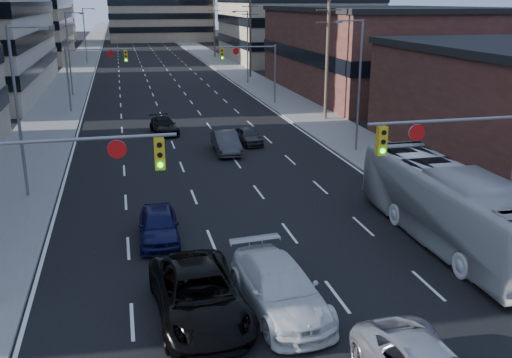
{
  "coord_description": "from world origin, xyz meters",
  "views": [
    {
      "loc": [
        -5.22,
        -11.05,
        10.15
      ],
      "look_at": [
        0.61,
        13.6,
        2.2
      ],
      "focal_mm": 40.0,
      "sensor_mm": 36.0,
      "label": 1
    }
  ],
  "objects": [
    {
      "name": "utility_pole_block",
      "position": [
        12.2,
        36.0,
        5.78
      ],
      "size": [
        2.2,
        0.28,
        11.0
      ],
      "color": "#4C3D2D",
      "rests_on": "ground"
    },
    {
      "name": "sedan_blue",
      "position": [
        -4.03,
        12.58,
        0.73
      ],
      "size": [
        1.87,
        4.33,
        1.45
      ],
      "primitive_type": "imported",
      "rotation": [
        0.0,
        0.0,
        -0.04
      ],
      "color": "#0D0F37",
      "rests_on": "ground"
    },
    {
      "name": "signal_near_left",
      "position": [
        -7.45,
        8.0,
        4.33
      ],
      "size": [
        6.59,
        0.33,
        6.0
      ],
      "color": "slate",
      "rests_on": "ground"
    },
    {
      "name": "bg_block_left",
      "position": [
        -28.0,
        140.0,
        10.0
      ],
      "size": [
        24.0,
        24.0,
        20.0
      ],
      "primitive_type": "cube",
      "color": "#ADA089",
      "rests_on": "ground"
    },
    {
      "name": "storefront_right_mid",
      "position": [
        24.0,
        50.0,
        4.5
      ],
      "size": [
        20.0,
        30.0,
        9.0
      ],
      "primitive_type": "cube",
      "color": "#472119",
      "rests_on": "ground"
    },
    {
      "name": "office_left_far",
      "position": [
        -24.0,
        100.0,
        8.0
      ],
      "size": [
        20.0,
        30.0,
        16.0
      ],
      "primitive_type": "cube",
      "color": "gray",
      "rests_on": "ground"
    },
    {
      "name": "bg_block_right",
      "position": [
        32.0,
        130.0,
        6.0
      ],
      "size": [
        22.0,
        22.0,
        12.0
      ],
      "primitive_type": "cube",
      "color": "gray",
      "rests_on": "ground"
    },
    {
      "name": "signal_near_right",
      "position": [
        7.45,
        8.0,
        4.33
      ],
      "size": [
        6.59,
        0.33,
        6.0
      ],
      "color": "slate",
      "rests_on": "ground"
    },
    {
      "name": "utility_pole_distant",
      "position": [
        12.2,
        96.0,
        5.78
      ],
      "size": [
        2.2,
        0.28,
        11.0
      ],
      "color": "#4C3D2D",
      "rests_on": "ground"
    },
    {
      "name": "office_right_far",
      "position": [
        25.0,
        88.0,
        7.0
      ],
      "size": [
        22.0,
        28.0,
        14.0
      ],
      "primitive_type": "cube",
      "color": "gray",
      "rests_on": "ground"
    },
    {
      "name": "signal_far_right",
      "position": [
        7.68,
        45.0,
        4.3
      ],
      "size": [
        6.09,
        0.33,
        6.0
      ],
      "color": "slate",
      "rests_on": "ground"
    },
    {
      "name": "black_pickup",
      "position": [
        -3.18,
        5.75,
        0.84
      ],
      "size": [
        3.1,
        6.2,
        1.69
      ],
      "primitive_type": "imported",
      "rotation": [
        0.0,
        0.0,
        0.05
      ],
      "color": "black",
      "rests_on": "ground"
    },
    {
      "name": "white_van",
      "position": [
        -0.45,
        5.65,
        0.83
      ],
      "size": [
        2.81,
        5.89,
        1.66
      ],
      "primitive_type": "imported",
      "rotation": [
        0.0,
        0.0,
        0.09
      ],
      "color": "silver",
      "rests_on": "ground"
    },
    {
      "name": "streetlight_right_far",
      "position": [
        10.34,
        60.0,
        5.05
      ],
      "size": [
        2.03,
        0.22,
        9.0
      ],
      "color": "slate",
      "rests_on": "ground"
    },
    {
      "name": "streetlight_left_mid",
      "position": [
        -10.34,
        55.0,
        5.05
      ],
      "size": [
        2.03,
        0.22,
        9.0
      ],
      "color": "slate",
      "rests_on": "ground"
    },
    {
      "name": "road_surface",
      "position": [
        0.0,
        130.0,
        0.01
      ],
      "size": [
        18.0,
        300.0,
        0.02
      ],
      "primitive_type": "cube",
      "color": "black",
      "rests_on": "ground"
    },
    {
      "name": "sidewalk_left",
      "position": [
        -11.5,
        130.0,
        0.07
      ],
      "size": [
        5.0,
        300.0,
        0.15
      ],
      "primitive_type": "cube",
      "color": "slate",
      "rests_on": "ground"
    },
    {
      "name": "sidewalk_right",
      "position": [
        11.5,
        130.0,
        0.07
      ],
      "size": [
        5.0,
        300.0,
        0.15
      ],
      "primitive_type": "cube",
      "color": "slate",
      "rests_on": "ground"
    },
    {
      "name": "streetlight_left_near",
      "position": [
        -10.34,
        20.0,
        5.05
      ],
      "size": [
        2.03,
        0.22,
        9.0
      ],
      "color": "slate",
      "rests_on": "ground"
    },
    {
      "name": "streetlight_left_far",
      "position": [
        -10.34,
        90.0,
        5.05
      ],
      "size": [
        2.03,
        0.22,
        9.0
      ],
      "color": "slate",
      "rests_on": "ground"
    },
    {
      "name": "signal_far_left",
      "position": [
        -7.68,
        45.0,
        4.3
      ],
      "size": [
        6.09,
        0.33,
        6.0
      ],
      "color": "slate",
      "rests_on": "ground"
    },
    {
      "name": "sedan_black_far",
      "position": [
        -2.11,
        33.97,
        0.63
      ],
      "size": [
        2.32,
        4.54,
        1.26
      ],
      "primitive_type": "imported",
      "rotation": [
        0.0,
        0.0,
        0.13
      ],
      "color": "black",
      "rests_on": "ground"
    },
    {
      "name": "transit_bus",
      "position": [
        8.24,
        9.49,
        1.69
      ],
      "size": [
        2.93,
        12.18,
        3.39
      ],
      "primitive_type": "imported",
      "rotation": [
        0.0,
        0.0,
        -0.01
      ],
      "color": "#BEBEBE",
      "rests_on": "ground"
    },
    {
      "name": "utility_pole_midblock",
      "position": [
        12.2,
        66.0,
        5.78
      ],
      "size": [
        2.2,
        0.28,
        11.0
      ],
      "color": "#4C3D2D",
      "rests_on": "ground"
    },
    {
      "name": "sedan_grey_center",
      "position": [
        1.6,
        26.86,
        0.74
      ],
      "size": [
        1.63,
        4.53,
        1.49
      ],
      "primitive_type": "imported",
      "rotation": [
        0.0,
        0.0,
        -0.01
      ],
      "color": "#313134",
      "rests_on": "ground"
    },
    {
      "name": "streetlight_right_near",
      "position": [
        10.34,
        25.0,
        5.05
      ],
      "size": [
        2.03,
        0.22,
        9.0
      ],
      "color": "slate",
      "rests_on": "ground"
    },
    {
      "name": "sedan_grey_right",
      "position": [
        3.63,
        29.04,
        0.62
      ],
      "size": [
        1.94,
        3.82,
        1.25
      ],
      "primitive_type": "imported",
      "rotation": [
        0.0,
        0.0,
        0.13
      ],
      "color": "#2B2B2D",
      "rests_on": "ground"
    }
  ]
}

